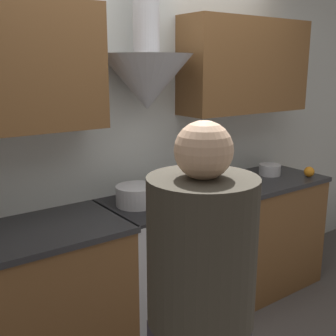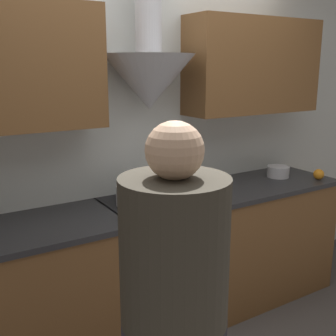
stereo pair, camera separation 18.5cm
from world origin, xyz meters
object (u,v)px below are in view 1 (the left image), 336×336
(mixing_bowl, at_px, (177,192))
(orange_fruit, at_px, (309,172))
(stock_pot, at_px, (137,195))
(stove_range, at_px, (159,264))
(person_foreground_left, at_px, (200,330))
(saucepan, at_px, (270,170))

(mixing_bowl, bearing_deg, orange_fruit, -9.69)
(mixing_bowl, bearing_deg, stock_pot, 177.57)
(stove_range, relative_size, mixing_bowl, 3.94)
(stock_pot, height_order, person_foreground_left, person_foreground_left)
(stock_pot, xyz_separation_m, person_foreground_left, (-0.50, -1.24, -0.09))
(person_foreground_left, bearing_deg, stove_range, 61.23)
(stove_range, bearing_deg, mixing_bowl, 4.28)
(mixing_bowl, relative_size, saucepan, 1.33)
(saucepan, bearing_deg, person_foreground_left, -145.39)
(stock_pot, height_order, saucepan, stock_pot)
(stove_range, relative_size, orange_fruit, 11.01)
(stove_range, bearing_deg, person_foreground_left, -118.77)
(stock_pot, relative_size, mixing_bowl, 1.15)
(stove_range, bearing_deg, stock_pot, 170.93)
(stove_range, height_order, stock_pot, stock_pot)
(orange_fruit, bearing_deg, stove_range, 171.93)
(orange_fruit, bearing_deg, stock_pot, 171.82)
(stock_pot, xyz_separation_m, orange_fruit, (1.51, -0.22, -0.02))
(mixing_bowl, xyz_separation_m, saucepan, (0.98, 0.02, 0.01))
(stove_range, height_order, saucepan, saucepan)
(stove_range, distance_m, stock_pot, 0.55)
(mixing_bowl, distance_m, person_foreground_left, 1.47)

